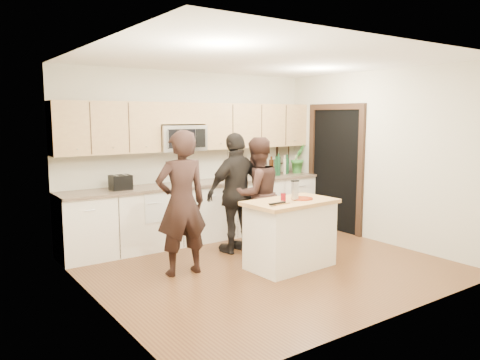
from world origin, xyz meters
TOP-DOWN VIEW (x-y plane):
  - floor at (0.00, 0.00)m, footprint 4.50×4.50m
  - room_shell at (0.00, 0.00)m, footprint 4.52×4.02m
  - back_cabinetry at (0.00, 1.69)m, footprint 4.50×0.66m
  - upper_cabinetry at (0.03, 1.83)m, footprint 4.50×0.33m
  - microwave at (-0.31, 1.80)m, footprint 0.76×0.41m
  - doorway at (2.23, 0.90)m, footprint 0.06×1.25m
  - framed_picture at (1.95, 1.98)m, footprint 0.30×0.03m
  - dish_towel at (-0.95, 1.50)m, footprint 0.34×0.60m
  - island at (0.23, -0.22)m, footprint 1.24×0.76m
  - red_plate at (0.41, -0.23)m, footprint 0.29×0.29m
  - box_grater at (0.26, -0.26)m, footprint 0.10×0.06m
  - drink_glass at (0.08, -0.24)m, footprint 0.07×0.07m
  - cutting_board at (-0.05, -0.32)m, footprint 0.24×0.17m
  - tongs at (-0.14, -0.39)m, footprint 0.26×0.05m
  - knife at (-0.15, -0.35)m, footprint 0.19×0.03m
  - toaster at (-1.35, 1.67)m, footprint 0.29×0.23m
  - bottle_cluster at (1.70, 1.71)m, footprint 0.66×0.28m
  - orchid at (2.10, 1.72)m, footprint 0.37×0.34m
  - woman_left at (-1.07, 0.36)m, footprint 0.70×0.50m
  - woman_center at (0.34, 0.67)m, footprint 0.85×0.67m
  - woman_right at (0.06, 0.78)m, footprint 1.06×0.50m

SIDE VIEW (x-z plane):
  - floor at x=0.00m, z-range 0.00..0.00m
  - island at x=0.23m, z-range 0.00..0.90m
  - back_cabinetry at x=0.00m, z-range 0.00..0.94m
  - dish_towel at x=-0.95m, z-range 0.56..1.04m
  - woman_center at x=0.34m, z-range 0.00..1.69m
  - woman_right at x=0.06m, z-range 0.00..1.76m
  - red_plate at x=0.41m, z-range 0.90..0.92m
  - cutting_board at x=-0.05m, z-range 0.90..0.92m
  - woman_left at x=-1.07m, z-range 0.00..1.82m
  - knife at x=-0.15m, z-range 0.92..0.92m
  - tongs at x=-0.14m, z-range 0.92..0.94m
  - drink_glass at x=0.08m, z-range 0.90..1.01m
  - box_grater at x=0.26m, z-range 0.92..1.17m
  - toaster at x=-1.35m, z-range 0.94..1.15m
  - bottle_cluster at x=1.70m, z-range 0.92..1.31m
  - doorway at x=2.23m, z-range 0.06..2.26m
  - orchid at x=2.10m, z-range 0.94..1.48m
  - framed_picture at x=1.95m, z-range 1.09..1.47m
  - microwave at x=-0.31m, z-range 1.45..1.85m
  - room_shell at x=0.00m, z-range 0.38..3.09m
  - upper_cabinetry at x=0.03m, z-range 1.47..2.22m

